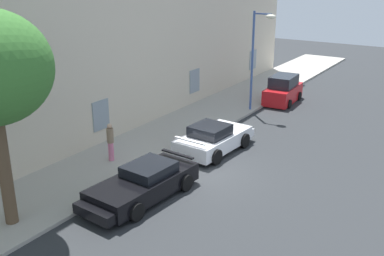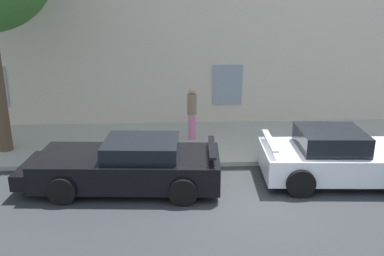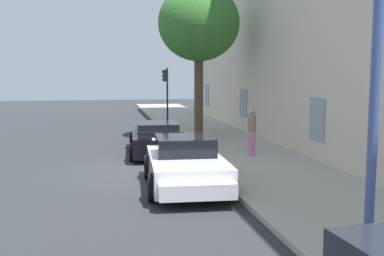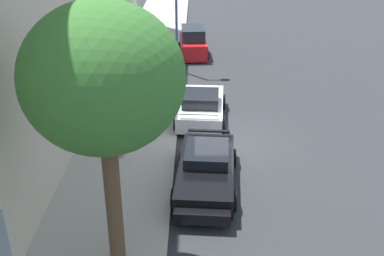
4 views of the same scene
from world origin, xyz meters
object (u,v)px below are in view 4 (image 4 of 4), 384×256
object	(u,v)px
pedestrian_admiring	(119,135)
sportscar_red_lead	(206,173)
hatchback_parked	(193,43)
tree_near_kerb	(103,80)
sportscar_yellow_flank	(201,106)

from	to	relation	value
pedestrian_admiring	sportscar_red_lead	bearing A→B (deg)	-120.72
sportscar_red_lead	hatchback_parked	world-z (taller)	hatchback_parked
hatchback_parked	pedestrian_admiring	world-z (taller)	pedestrian_admiring
tree_near_kerb	sportscar_yellow_flank	bearing A→B (deg)	-13.77
sportscar_yellow_flank	tree_near_kerb	distance (m)	11.30
hatchback_parked	sportscar_red_lead	bearing A→B (deg)	-177.87
sportscar_red_lead	pedestrian_admiring	distance (m)	3.90
tree_near_kerb	pedestrian_admiring	xyz separation A→B (m)	(5.92, 0.78, -4.48)
sportscar_yellow_flank	hatchback_parked	distance (m)	9.81
sportscar_red_lead	tree_near_kerb	world-z (taller)	tree_near_kerb
hatchback_parked	tree_near_kerb	distance (m)	20.34
hatchback_parked	tree_near_kerb	bearing A→B (deg)	174.30
sportscar_red_lead	hatchback_parked	xyz separation A→B (m)	(15.74, 0.59, 0.22)
hatchback_parked	pedestrian_admiring	bearing A→B (deg)	168.72
sportscar_red_lead	tree_near_kerb	xyz separation A→B (m)	(-3.94, 2.55, 4.95)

